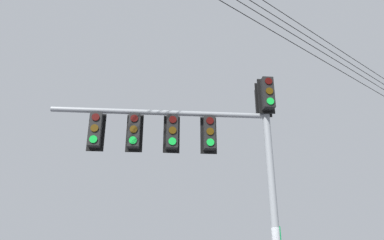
% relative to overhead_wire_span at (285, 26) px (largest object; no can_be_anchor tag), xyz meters
% --- Properties ---
extents(signal_mast_assembly, '(5.97, 1.46, 6.52)m').
position_rel_overhead_wire_span_xyz_m(signal_mast_assembly, '(-2.90, -0.31, -4.35)').
color(signal_mast_assembly, gray).
rests_on(signal_mast_assembly, ground).
extents(overhead_wire_span, '(27.79, 12.73, 1.24)m').
position_rel_overhead_wire_span_xyz_m(overhead_wire_span, '(0.00, 0.00, 0.00)').
color(overhead_wire_span, black).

